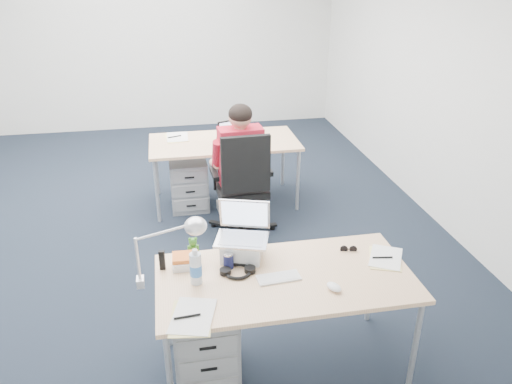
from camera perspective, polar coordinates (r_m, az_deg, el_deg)
floor at (r=5.24m, az=-12.18°, el=-4.29°), size 7.00×7.00×0.00m
room at (r=4.66m, az=-14.13°, el=14.38°), size 6.02×7.02×2.80m
desk_near at (r=3.18m, az=3.35°, el=-10.27°), size 1.60×0.80×0.73m
desk_far at (r=5.46m, az=-3.67°, el=5.38°), size 1.60×0.80×0.73m
office_chair at (r=4.91m, az=-1.60°, el=-1.67°), size 0.73×0.73×1.11m
seated_person at (r=4.93m, az=-2.11°, el=2.92°), size 0.43×0.74×1.32m
drawer_pedestal_near at (r=3.40m, az=-5.84°, el=-16.55°), size 0.40×0.50×0.55m
drawer_pedestal_far at (r=5.57m, az=-7.69°, el=1.06°), size 0.40×0.50×0.55m
silver_laptop at (r=3.24m, az=-1.65°, el=-4.76°), size 0.40×0.36×0.36m
wireless_keyboard at (r=3.13m, az=2.60°, el=-9.74°), size 0.28×0.13×0.01m
computer_mouse at (r=3.06m, az=8.90°, el=-10.69°), size 0.10×0.12×0.04m
headphones at (r=3.17m, az=-2.11°, el=-8.95°), size 0.24×0.19×0.04m
can_koozie at (r=3.21m, az=-3.16°, el=-7.81°), size 0.08×0.08×0.11m
water_bottle at (r=3.05m, az=-6.91°, el=-8.43°), size 0.08×0.08×0.23m
bear_figurine at (r=3.33m, az=-7.20°, el=-6.23°), size 0.08×0.07×0.14m
book_stack at (r=3.25m, az=-7.98°, el=-7.81°), size 0.18×0.14×0.08m
cordless_phone at (r=3.23m, az=-10.68°, el=-7.67°), size 0.04×0.03×0.13m
papers_left at (r=2.85m, az=-7.42°, el=-14.06°), size 0.29×0.36×0.01m
papers_right at (r=3.42m, az=14.52°, el=-7.36°), size 0.30×0.34×0.01m
sunglasses at (r=3.45m, az=10.53°, el=-6.44°), size 0.12×0.08×0.03m
desk_lamp at (r=3.02m, az=-10.87°, el=-6.73°), size 0.42×0.29×0.45m
dark_laptop at (r=5.26m, az=-2.00°, el=6.75°), size 0.48×0.47×0.27m
far_cup at (r=5.60m, az=0.41°, el=6.92°), size 0.07×0.07×0.09m
far_papers at (r=5.60m, az=-9.07°, el=6.16°), size 0.24×0.33×0.01m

